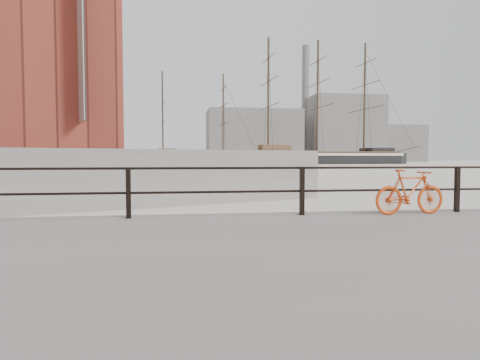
{
  "coord_description": "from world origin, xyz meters",
  "views": [
    {
      "loc": [
        -6.03,
        -8.69,
        1.54
      ],
      "look_at": [
        -4.56,
        1.5,
        1.0
      ],
      "focal_mm": 32.0,
      "sensor_mm": 36.0,
      "label": 1
    }
  ],
  "objects_px": {
    "bicycle": "(410,192)",
    "barque_black": "(317,164)",
    "schooner_mid": "(194,165)",
    "schooner_left": "(50,166)"
  },
  "relations": [
    {
      "from": "schooner_mid",
      "to": "schooner_left",
      "type": "distance_m",
      "value": 28.65
    },
    {
      "from": "bicycle",
      "to": "schooner_left",
      "type": "height_order",
      "value": "schooner_left"
    },
    {
      "from": "barque_black",
      "to": "bicycle",
      "type": "bearing_deg",
      "value": -111.05
    },
    {
      "from": "schooner_mid",
      "to": "schooner_left",
      "type": "xyz_separation_m",
      "value": [
        -26.56,
        -10.75,
        0.0
      ]
    },
    {
      "from": "bicycle",
      "to": "schooner_mid",
      "type": "relative_size",
      "value": 0.05
    },
    {
      "from": "bicycle",
      "to": "schooner_left",
      "type": "distance_m",
      "value": 79.31
    },
    {
      "from": "barque_black",
      "to": "schooner_left",
      "type": "height_order",
      "value": "barque_black"
    },
    {
      "from": "barque_black",
      "to": "schooner_mid",
      "type": "relative_size",
      "value": 1.87
    },
    {
      "from": "bicycle",
      "to": "schooner_left",
      "type": "relative_size",
      "value": 0.07
    },
    {
      "from": "bicycle",
      "to": "barque_black",
      "type": "relative_size",
      "value": 0.03
    }
  ]
}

